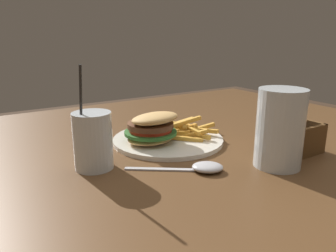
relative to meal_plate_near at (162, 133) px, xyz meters
name	(u,v)px	position (x,y,z in m)	size (l,w,h in m)	color
dining_table	(202,203)	(-0.04, 0.11, -0.15)	(1.33, 1.21, 0.72)	brown
meal_plate_near	(162,133)	(0.00, 0.00, 0.00)	(0.28, 0.26, 0.09)	silver
beer_glass	(280,131)	(-0.12, 0.24, 0.05)	(0.09, 0.09, 0.15)	silver
juice_glass	(93,143)	(0.19, 0.05, 0.02)	(0.07, 0.07, 0.20)	silver
spoon	(204,167)	(0.02, 0.18, -0.02)	(0.17, 0.13, 0.02)	silver
condiment_caddy	(292,136)	(-0.21, 0.20, 0.01)	(0.11, 0.08, 0.10)	brown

